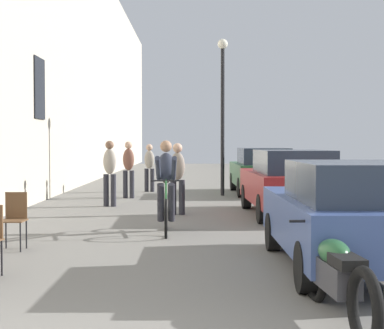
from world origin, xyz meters
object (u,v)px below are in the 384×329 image
Objects in this scene: pedestrian_far at (128,166)px; street_lamp at (222,96)px; parked_car_second at (288,182)px; parked_motorcycle at (337,277)px; cafe_chair_far_toward_street at (13,216)px; parked_car_third at (261,170)px; cyclist_on_bicycle at (165,189)px; pedestrian_mid at (109,169)px; pedestrian_furthest at (148,165)px; parked_car_nearest at (345,214)px; pedestrian_near at (177,175)px.

street_lamp is (2.86, 0.89, 2.15)m from pedestrian_far.
parked_car_second is at bearing -76.71° from street_lamp.
pedestrian_far is 0.79× the size of parked_motorcycle.
parked_car_third is (5.03, 10.16, 0.26)m from cafe_chair_far_toward_street.
cafe_chair_far_toward_street is at bearing -111.24° from street_lamp.
cyclist_on_bicycle is at bearing -100.46° from street_lamp.
street_lamp is (3.11, 3.24, 2.14)m from pedestrian_mid.
street_lamp is (2.40, -1.47, 2.20)m from pedestrian_furthest.
parked_motorcycle is (3.53, -10.10, -0.56)m from pedestrian_mid.
parked_car_nearest is at bearing -84.58° from street_lamp.
street_lamp is at bearing 17.35° from pedestrian_far.
parked_car_nearest is 1.88× the size of parked_motorcycle.
street_lamp reaches higher than pedestrian_furthest.
pedestrian_furthest reaches higher than parked_car_third.
pedestrian_near is 6.19m from parked_car_third.
parked_car_third is at bearing 86.40° from parked_motorcycle.
parked_car_nearest is (3.46, -12.62, -0.17)m from pedestrian_furthest.
parked_car_third is 13.93m from parked_motorcycle.
parked_car_second is (4.11, -4.40, -0.18)m from pedestrian_far.
cafe_chair_far_toward_street is 0.52× the size of pedestrian_far.
parked_car_second is at bearing -61.64° from pedestrian_furthest.
pedestrian_furthest is 13.08m from parked_car_nearest.
pedestrian_furthest is (-1.11, 6.54, -0.02)m from pedestrian_near.
street_lamp is 1.15× the size of parked_car_second.
parked_car_third is at bearing -13.95° from pedestrian_furthest.
pedestrian_mid reaches higher than parked_car_nearest.
parked_car_second is (3.65, -6.77, -0.13)m from pedestrian_furthest.
parked_motorcycle is at bearing -95.91° from parked_car_second.
street_lamp is 11.44m from parked_car_nearest.
cafe_chair_far_toward_street is 0.22× the size of parked_car_nearest.
street_lamp is at bearing -156.87° from parked_car_third.
pedestrian_mid is 5.81m from parked_car_third.
cafe_chair_far_toward_street is 0.55× the size of pedestrian_furthest.
pedestrian_far is (-1.42, 6.91, 0.15)m from cyclist_on_bicycle.
pedestrian_far is 3.69m from street_lamp.
cafe_chair_far_toward_street is 2.93m from cyclist_on_bicycle.
street_lamp is 2.73m from parked_car_third.
pedestrian_mid is at bearing 110.06° from cyclist_on_bicycle.
parked_car_nearest is at bearing -68.87° from pedestrian_near.
pedestrian_mid reaches higher than cyclist_on_bicycle.
street_lamp reaches higher than parked_car_third.
cyclist_on_bicycle is at bearing -69.94° from pedestrian_mid.
pedestrian_far is at bearing 104.75° from parked_motorcycle.
parked_car_third is at bearing 23.13° from street_lamp.
parked_car_second is 1.99× the size of parked_motorcycle.
street_lamp is at bearing 79.54° from cyclist_on_bicycle.
parked_motorcycle is (4.15, -3.74, -0.11)m from cafe_chair_far_toward_street.
parked_motorcycle is (1.86, -5.54, -0.41)m from cyclist_on_bicycle.
parked_car_third reaches higher than parked_motorcycle.
cafe_chair_far_toward_street is at bearing -118.29° from pedestrian_near.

